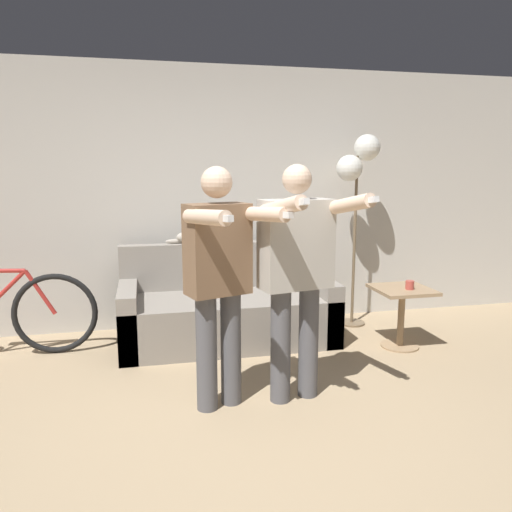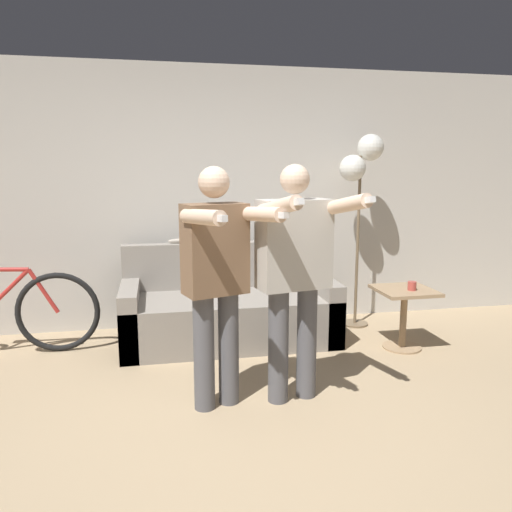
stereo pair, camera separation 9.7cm
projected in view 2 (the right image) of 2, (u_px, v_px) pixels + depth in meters
The scene contains 9 objects.
ground_plane at pixel (263, 446), 2.92m from camera, with size 16.00×16.00×0.00m, color tan.
wall_back at pixel (213, 198), 5.05m from camera, with size 10.00×0.05×2.60m.
couch at pixel (229, 311), 4.68m from camera, with size 1.95×0.88×0.89m.
person_left at pixel (217, 273), 3.25m from camera, with size 0.61×0.76×1.62m.
person_right at pixel (295, 266), 3.35m from camera, with size 0.64×0.74×1.63m.
cat at pixel (199, 236), 4.83m from camera, with size 0.48×0.14×0.17m.
floor_lamp at pixel (361, 168), 4.91m from camera, with size 0.44×0.27×1.93m.
side_table at pixel (404, 305), 4.44m from camera, with size 0.49×0.49×0.55m.
cup at pixel (412, 286), 4.36m from camera, with size 0.07×0.07×0.08m.
Camera 2 is at (-0.57, -2.62, 1.61)m, focal length 35.00 mm.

